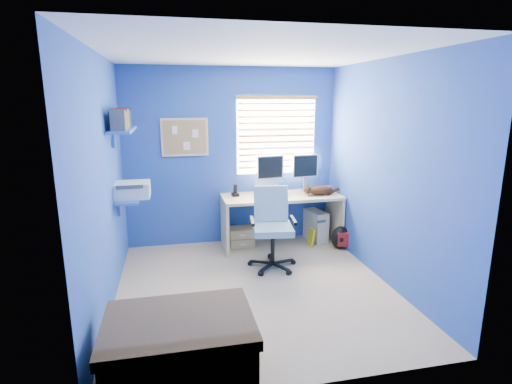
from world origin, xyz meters
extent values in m
cube|color=tan|center=(0.00, 0.00, 0.00)|extent=(3.00, 3.20, 0.00)
cube|color=white|center=(0.00, 0.00, 2.50)|extent=(3.00, 3.20, 0.00)
cube|color=#1B53A7|center=(0.00, 1.60, 1.25)|extent=(3.00, 0.01, 2.50)
cube|color=#1B53A7|center=(0.00, -1.60, 1.25)|extent=(3.00, 0.01, 2.50)
cube|color=#1B53A7|center=(-1.50, 0.00, 1.25)|extent=(0.01, 3.20, 2.50)
cube|color=#1B53A7|center=(1.50, 0.00, 1.25)|extent=(0.01, 3.20, 2.50)
cube|color=#CCB480|center=(0.65, 1.26, 0.37)|extent=(1.66, 0.65, 0.74)
cube|color=silver|center=(0.44, 1.17, 0.85)|extent=(0.34, 0.27, 0.22)
cube|color=silver|center=(0.53, 1.47, 1.01)|extent=(0.41, 0.16, 0.54)
cube|color=silver|center=(1.06, 1.48, 1.01)|extent=(0.41, 0.16, 0.54)
cube|color=black|center=(0.00, 1.35, 0.82)|extent=(0.10, 0.12, 0.17)
imported|color=#1E6259|center=(1.14, 1.38, 0.79)|extent=(0.10, 0.09, 0.10)
cylinder|color=silver|center=(1.37, 1.38, 0.78)|extent=(0.13, 0.13, 0.07)
ellipsoid|color=black|center=(1.19, 1.17, 0.81)|extent=(0.38, 0.22, 0.13)
cube|color=beige|center=(1.21, 1.35, 0.23)|extent=(0.26, 0.47, 0.45)
cube|color=tan|center=(0.09, 1.36, 0.14)|extent=(0.35, 0.28, 0.27)
cube|color=yellow|center=(1.07, 1.15, 0.12)|extent=(0.03, 0.17, 0.24)
ellipsoid|color=black|center=(1.43, 0.94, 0.16)|extent=(0.31, 0.25, 0.32)
cube|color=brown|center=(-0.85, -1.33, 0.25)|extent=(1.04, 0.74, 0.50)
cylinder|color=black|center=(0.33, 0.51, 0.03)|extent=(0.65, 0.65, 0.06)
cylinder|color=black|center=(0.33, 0.51, 0.26)|extent=(0.06, 0.06, 0.40)
cube|color=#89ABC0|center=(0.33, 0.51, 0.50)|extent=(0.53, 0.53, 0.08)
cube|color=#89ABC0|center=(0.36, 0.74, 0.77)|extent=(0.43, 0.12, 0.45)
cube|color=white|center=(0.65, 1.59, 1.55)|extent=(1.15, 0.01, 1.10)
cube|color=#C6804A|center=(0.65, 1.56, 1.55)|extent=(1.10, 0.03, 1.00)
cube|color=#CCB480|center=(-0.65, 1.58, 1.55)|extent=(0.64, 0.02, 0.52)
cube|color=tan|center=(-0.65, 1.57, 1.55)|extent=(0.58, 0.01, 0.46)
cube|color=#3C65B8|center=(-1.36, 0.75, 0.92)|extent=(0.26, 0.55, 0.03)
cube|color=silver|center=(-1.32, 0.75, 1.02)|extent=(0.42, 0.34, 0.18)
cube|color=#3C65B8|center=(-1.37, 0.75, 1.72)|extent=(0.24, 0.90, 0.03)
cube|color=navy|center=(-1.38, 0.75, 1.84)|extent=(0.15, 0.80, 0.22)
camera|label=1|loc=(-0.85, -4.00, 2.06)|focal=28.00mm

